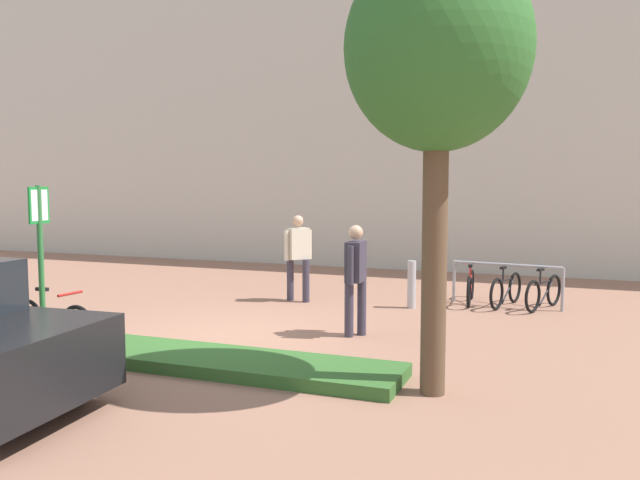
{
  "coord_description": "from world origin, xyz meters",
  "views": [
    {
      "loc": [
        4.78,
        -8.7,
        2.38
      ],
      "look_at": [
        0.92,
        1.52,
        1.4
      ],
      "focal_mm": 36.33,
      "sensor_mm": 36.0,
      "label": 1
    }
  ],
  "objects_px": {
    "bike_at_sign": "(52,323)",
    "parking_sign_post": "(40,242)",
    "bollard_steel": "(412,284)",
    "bike_rack_cluster": "(506,288)",
    "person_casual_tan": "(298,252)",
    "person_suited_navy": "(356,273)",
    "tree_sidewalk": "(438,53)"
  },
  "relations": [
    {
      "from": "person_casual_tan",
      "to": "person_suited_navy",
      "type": "distance_m",
      "value": 3.08
    },
    {
      "from": "tree_sidewalk",
      "to": "person_casual_tan",
      "type": "xyz_separation_m",
      "value": [
        -3.6,
        4.69,
        -2.77
      ]
    },
    {
      "from": "bike_at_sign",
      "to": "person_suited_navy",
      "type": "height_order",
      "value": "person_suited_navy"
    },
    {
      "from": "bike_rack_cluster",
      "to": "person_casual_tan",
      "type": "xyz_separation_m",
      "value": [
        -3.93,
        -0.93,
        0.63
      ]
    },
    {
      "from": "parking_sign_post",
      "to": "bollard_steel",
      "type": "relative_size",
      "value": 2.59
    },
    {
      "from": "tree_sidewalk",
      "to": "person_suited_navy",
      "type": "height_order",
      "value": "tree_sidewalk"
    },
    {
      "from": "parking_sign_post",
      "to": "bike_rack_cluster",
      "type": "distance_m",
      "value": 8.25
    },
    {
      "from": "bike_at_sign",
      "to": "parking_sign_post",
      "type": "bearing_deg",
      "value": -145.62
    },
    {
      "from": "bollard_steel",
      "to": "person_suited_navy",
      "type": "height_order",
      "value": "person_suited_navy"
    },
    {
      "from": "person_casual_tan",
      "to": "bike_rack_cluster",
      "type": "bearing_deg",
      "value": 13.35
    },
    {
      "from": "parking_sign_post",
      "to": "person_casual_tan",
      "type": "xyz_separation_m",
      "value": [
        2.03,
        4.64,
        -0.54
      ]
    },
    {
      "from": "bike_at_sign",
      "to": "person_suited_navy",
      "type": "distance_m",
      "value": 4.51
    },
    {
      "from": "bollard_steel",
      "to": "person_suited_navy",
      "type": "distance_m",
      "value": 2.57
    },
    {
      "from": "bike_at_sign",
      "to": "bollard_steel",
      "type": "height_order",
      "value": "bollard_steel"
    },
    {
      "from": "parking_sign_post",
      "to": "person_suited_navy",
      "type": "bearing_deg",
      "value": 29.58
    },
    {
      "from": "person_suited_navy",
      "to": "bike_rack_cluster",
      "type": "bearing_deg",
      "value": 59.17
    },
    {
      "from": "parking_sign_post",
      "to": "bike_rack_cluster",
      "type": "relative_size",
      "value": 1.11
    },
    {
      "from": "bike_at_sign",
      "to": "bollard_steel",
      "type": "distance_m",
      "value": 6.3
    },
    {
      "from": "tree_sidewalk",
      "to": "bike_rack_cluster",
      "type": "height_order",
      "value": "tree_sidewalk"
    },
    {
      "from": "bollard_steel",
      "to": "person_suited_navy",
      "type": "xyz_separation_m",
      "value": [
        -0.32,
        -2.49,
        0.53
      ]
    },
    {
      "from": "tree_sidewalk",
      "to": "person_casual_tan",
      "type": "relative_size",
      "value": 2.87
    },
    {
      "from": "bike_at_sign",
      "to": "person_suited_navy",
      "type": "relative_size",
      "value": 0.97
    },
    {
      "from": "bollard_steel",
      "to": "bike_rack_cluster",
      "type": "bearing_deg",
      "value": 26.4
    },
    {
      "from": "bike_at_sign",
      "to": "bike_rack_cluster",
      "type": "relative_size",
      "value": 0.8
    },
    {
      "from": "tree_sidewalk",
      "to": "bike_at_sign",
      "type": "xyz_separation_m",
      "value": [
        -5.53,
        0.12,
        -3.41
      ]
    },
    {
      "from": "tree_sidewalk",
      "to": "parking_sign_post",
      "type": "height_order",
      "value": "tree_sidewalk"
    },
    {
      "from": "bike_rack_cluster",
      "to": "person_casual_tan",
      "type": "distance_m",
      "value": 4.09
    },
    {
      "from": "person_casual_tan",
      "to": "bike_at_sign",
      "type": "bearing_deg",
      "value": -112.89
    },
    {
      "from": "tree_sidewalk",
      "to": "bollard_steel",
      "type": "distance_m",
      "value": 5.98
    },
    {
      "from": "parking_sign_post",
      "to": "bike_at_sign",
      "type": "height_order",
      "value": "parking_sign_post"
    },
    {
      "from": "bike_at_sign",
      "to": "bike_rack_cluster",
      "type": "xyz_separation_m",
      "value": [
        5.86,
        5.51,
        -0.0
      ]
    },
    {
      "from": "person_casual_tan",
      "to": "person_suited_navy",
      "type": "relative_size",
      "value": 1.0
    }
  ]
}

